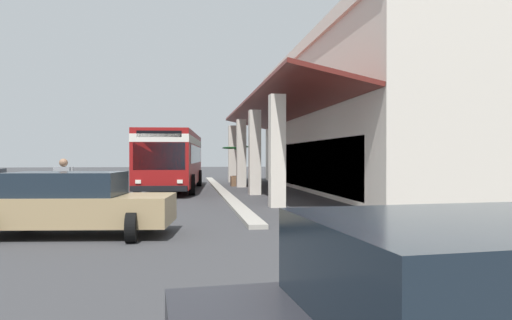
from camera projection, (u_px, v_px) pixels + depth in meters
ground at (286, 190)px, 25.00m from camera, size 120.00×120.00×0.00m
curb_strip at (220, 190)px, 24.80m from camera, size 26.84×0.50×0.12m
plaza_building at (390, 118)px, 26.19m from camera, size 22.66×13.99×8.01m
transit_bus at (173, 156)px, 25.50m from camera, size 11.37×3.41×3.34m
parked_sedan_tan at (73, 203)px, 10.62m from camera, size 2.77×4.58×1.47m
pedestrian at (64, 185)px, 13.27m from camera, size 0.41×0.64×1.77m
potted_palm at (237, 176)px, 28.78m from camera, size 1.92×1.78×2.53m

